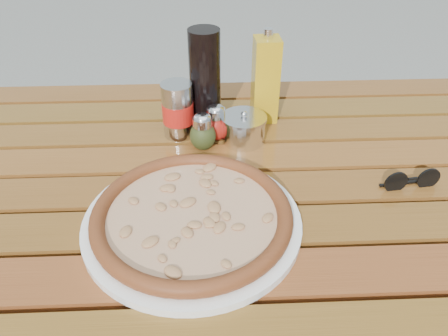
{
  "coord_description": "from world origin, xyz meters",
  "views": [
    {
      "loc": [
        -0.03,
        -0.63,
        1.25
      ],
      "look_at": [
        0.0,
        0.02,
        0.78
      ],
      "focal_mm": 35.0,
      "sensor_mm": 36.0,
      "label": 1
    }
  ],
  "objects_px": {
    "plate": "(192,222)",
    "oregano_shaker": "(203,132)",
    "dark_bottle": "(205,81)",
    "pepper_shaker": "(216,123)",
    "sunglasses": "(411,181)",
    "pizza": "(192,215)",
    "soda_can": "(178,110)",
    "table": "(224,218)",
    "olive_oil_cruet": "(265,80)",
    "parmesan_tin": "(244,128)"
  },
  "relations": [
    {
      "from": "plate",
      "to": "parmesan_tin",
      "type": "height_order",
      "value": "parmesan_tin"
    },
    {
      "from": "oregano_shaker",
      "to": "soda_can",
      "type": "xyz_separation_m",
      "value": [
        -0.05,
        0.06,
        0.02
      ]
    },
    {
      "from": "table",
      "to": "pepper_shaker",
      "type": "bearing_deg",
      "value": 93.59
    },
    {
      "from": "plate",
      "to": "sunglasses",
      "type": "xyz_separation_m",
      "value": [
        0.4,
        0.08,
        0.01
      ]
    },
    {
      "from": "olive_oil_cruet",
      "to": "parmesan_tin",
      "type": "bearing_deg",
      "value": -119.66
    },
    {
      "from": "oregano_shaker",
      "to": "sunglasses",
      "type": "distance_m",
      "value": 0.41
    },
    {
      "from": "oregano_shaker",
      "to": "soda_can",
      "type": "relative_size",
      "value": 0.68
    },
    {
      "from": "dark_bottle",
      "to": "sunglasses",
      "type": "height_order",
      "value": "dark_bottle"
    },
    {
      "from": "dark_bottle",
      "to": "pepper_shaker",
      "type": "bearing_deg",
      "value": -69.58
    },
    {
      "from": "plate",
      "to": "olive_oil_cruet",
      "type": "relative_size",
      "value": 1.71
    },
    {
      "from": "table",
      "to": "olive_oil_cruet",
      "type": "xyz_separation_m",
      "value": [
        0.1,
        0.25,
        0.17
      ]
    },
    {
      "from": "plate",
      "to": "pepper_shaker",
      "type": "bearing_deg",
      "value": 80.07
    },
    {
      "from": "pizza",
      "to": "oregano_shaker",
      "type": "height_order",
      "value": "oregano_shaker"
    },
    {
      "from": "parmesan_tin",
      "to": "sunglasses",
      "type": "height_order",
      "value": "parmesan_tin"
    },
    {
      "from": "table",
      "to": "soda_can",
      "type": "height_order",
      "value": "soda_can"
    },
    {
      "from": "table",
      "to": "pizza",
      "type": "distance_m",
      "value": 0.15
    },
    {
      "from": "dark_bottle",
      "to": "sunglasses",
      "type": "relative_size",
      "value": 2.0
    },
    {
      "from": "olive_oil_cruet",
      "to": "parmesan_tin",
      "type": "xyz_separation_m",
      "value": [
        -0.05,
        -0.09,
        -0.07
      ]
    },
    {
      "from": "table",
      "to": "sunglasses",
      "type": "height_order",
      "value": "sunglasses"
    },
    {
      "from": "pizza",
      "to": "sunglasses",
      "type": "distance_m",
      "value": 0.41
    },
    {
      "from": "plate",
      "to": "oregano_shaker",
      "type": "relative_size",
      "value": 4.39
    },
    {
      "from": "soda_can",
      "to": "parmesan_tin",
      "type": "bearing_deg",
      "value": -13.24
    },
    {
      "from": "table",
      "to": "plate",
      "type": "xyz_separation_m",
      "value": [
        -0.06,
        -0.1,
        0.08
      ]
    },
    {
      "from": "soda_can",
      "to": "parmesan_tin",
      "type": "height_order",
      "value": "soda_can"
    },
    {
      "from": "oregano_shaker",
      "to": "soda_can",
      "type": "bearing_deg",
      "value": 132.1
    },
    {
      "from": "dark_bottle",
      "to": "sunglasses",
      "type": "distance_m",
      "value": 0.45
    },
    {
      "from": "pizza",
      "to": "pepper_shaker",
      "type": "distance_m",
      "value": 0.27
    },
    {
      "from": "pepper_shaker",
      "to": "soda_can",
      "type": "height_order",
      "value": "soda_can"
    },
    {
      "from": "plate",
      "to": "pizza",
      "type": "bearing_deg",
      "value": -90.0
    },
    {
      "from": "soda_can",
      "to": "olive_oil_cruet",
      "type": "xyz_separation_m",
      "value": [
        0.19,
        0.06,
        0.04
      ]
    },
    {
      "from": "plate",
      "to": "dark_bottle",
      "type": "bearing_deg",
      "value": 85.33
    },
    {
      "from": "sunglasses",
      "to": "olive_oil_cruet",
      "type": "bearing_deg",
      "value": 124.48
    },
    {
      "from": "olive_oil_cruet",
      "to": "plate",
      "type": "bearing_deg",
      "value": -114.35
    },
    {
      "from": "pizza",
      "to": "oregano_shaker",
      "type": "distance_m",
      "value": 0.23
    },
    {
      "from": "parmesan_tin",
      "to": "sunglasses",
      "type": "xyz_separation_m",
      "value": [
        0.29,
        -0.17,
        -0.01
      ]
    },
    {
      "from": "plate",
      "to": "soda_can",
      "type": "xyz_separation_m",
      "value": [
        -0.03,
        0.29,
        0.05
      ]
    },
    {
      "from": "oregano_shaker",
      "to": "dark_bottle",
      "type": "relative_size",
      "value": 0.37
    },
    {
      "from": "dark_bottle",
      "to": "oregano_shaker",
      "type": "bearing_deg",
      "value": -94.71
    },
    {
      "from": "table",
      "to": "oregano_shaker",
      "type": "xyz_separation_m",
      "value": [
        -0.04,
        0.13,
        0.11
      ]
    },
    {
      "from": "plate",
      "to": "pizza",
      "type": "height_order",
      "value": "pizza"
    },
    {
      "from": "table",
      "to": "oregano_shaker",
      "type": "height_order",
      "value": "oregano_shaker"
    },
    {
      "from": "pepper_shaker",
      "to": "sunglasses",
      "type": "bearing_deg",
      "value": -27.6
    },
    {
      "from": "table",
      "to": "pepper_shaker",
      "type": "relative_size",
      "value": 17.07
    },
    {
      "from": "pepper_shaker",
      "to": "sunglasses",
      "type": "distance_m",
      "value": 0.4
    },
    {
      "from": "oregano_shaker",
      "to": "soda_can",
      "type": "height_order",
      "value": "soda_can"
    },
    {
      "from": "pepper_shaker",
      "to": "oregano_shaker",
      "type": "bearing_deg",
      "value": -128.15
    },
    {
      "from": "plate",
      "to": "dark_bottle",
      "type": "xyz_separation_m",
      "value": [
        0.03,
        0.32,
        0.1
      ]
    },
    {
      "from": "plate",
      "to": "oregano_shaker",
      "type": "height_order",
      "value": "oregano_shaker"
    },
    {
      "from": "table",
      "to": "plate",
      "type": "bearing_deg",
      "value": -120.56
    },
    {
      "from": "oregano_shaker",
      "to": "table",
      "type": "bearing_deg",
      "value": -73.98
    }
  ]
}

